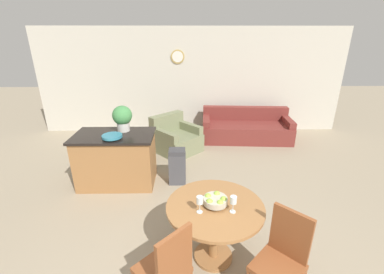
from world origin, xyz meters
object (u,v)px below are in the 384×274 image
at_px(dining_chair_near_left, 167,267).
at_px(dining_chair_near_right, 283,255).
at_px(fruit_bowl, 215,200).
at_px(trash_bin, 177,166).
at_px(teal_bowl, 112,136).
at_px(wine_glass_left, 200,201).
at_px(potted_plant, 122,117).
at_px(armchair, 176,139).
at_px(kitchen_island, 117,159).
at_px(couch, 246,129).
at_px(dining_table, 215,218).
at_px(wine_glass_right, 233,201).

bearing_deg(dining_chair_near_left, dining_chair_near_right, -39.04).
bearing_deg(fruit_bowl, trash_bin, 105.86).
xyz_separation_m(dining_chair_near_left, teal_bowl, (-1.02, 2.11, 0.45)).
xyz_separation_m(dining_chair_near_right, wine_glass_left, (-0.78, 0.38, 0.36)).
bearing_deg(potted_plant, armchair, 55.13).
bearing_deg(kitchen_island, couch, 37.37).
bearing_deg(dining_table, wine_glass_left, -147.39).
height_order(dining_chair_near_left, armchair, dining_chair_near_left).
bearing_deg(dining_table, potted_plant, 126.75).
relative_size(kitchen_island, armchair, 1.08).
bearing_deg(teal_bowl, couch, 40.27).
relative_size(dining_chair_near_right, teal_bowl, 3.02).
bearing_deg(kitchen_island, teal_bowl, -80.20).
bearing_deg(teal_bowl, potted_plant, 76.01).
xyz_separation_m(wine_glass_right, armchair, (-0.75, 3.21, -0.60)).
bearing_deg(dining_chair_near_right, dining_chair_near_left, 50.96).
height_order(dining_table, wine_glass_right, wine_glass_right).
relative_size(couch, armchair, 1.80).
bearing_deg(wine_glass_left, fruit_bowl, 32.18).
distance_m(dining_table, fruit_bowl, 0.23).
bearing_deg(wine_glass_right, fruit_bowl, 146.83).
xyz_separation_m(wine_glass_left, wine_glass_right, (0.35, -0.00, 0.00)).
relative_size(teal_bowl, couch, 0.14).
bearing_deg(wine_glass_left, wine_glass_right, -0.42).
bearing_deg(couch, kitchen_island, -138.91).
distance_m(dining_chair_near_left, trash_bin, 2.31).
relative_size(wine_glass_left, teal_bowl, 0.59).
height_order(dining_table, dining_chair_near_left, dining_chair_near_left).
height_order(teal_bowl, trash_bin, teal_bowl).
distance_m(fruit_bowl, potted_plant, 2.39).
bearing_deg(fruit_bowl, dining_chair_near_right, -39.03).
relative_size(dining_chair_near_right, wine_glass_right, 5.09).
distance_m(fruit_bowl, wine_glass_right, 0.22).
height_order(dining_chair_near_left, trash_bin, dining_chair_near_left).
bearing_deg(armchair, fruit_bowl, -122.96).
xyz_separation_m(wine_glass_right, teal_bowl, (-1.68, 1.63, 0.09)).
bearing_deg(couch, armchair, -154.65).
height_order(kitchen_island, potted_plant, potted_plant).
height_order(kitchen_island, teal_bowl, teal_bowl).
height_order(dining_chair_near_right, couch, dining_chair_near_right).
xyz_separation_m(dining_chair_near_left, kitchen_island, (-1.05, 2.31, -0.06)).
bearing_deg(dining_chair_near_right, dining_table, 5.96).
bearing_deg(trash_bin, couch, 51.41).
bearing_deg(dining_table, trash_bin, 105.86).
distance_m(dining_table, dining_chair_near_left, 0.78).
height_order(wine_glass_left, wine_glass_right, same).
distance_m(dining_chair_near_right, armchair, 3.78).
height_order(wine_glass_left, couch, wine_glass_left).
bearing_deg(kitchen_island, armchair, 55.06).
bearing_deg(teal_bowl, kitchen_island, 99.80).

